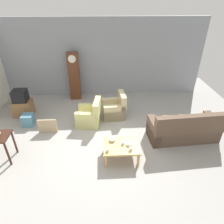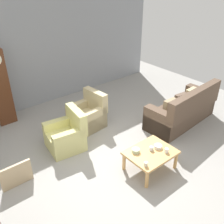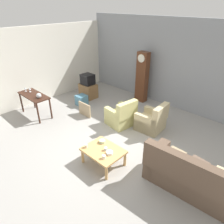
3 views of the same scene
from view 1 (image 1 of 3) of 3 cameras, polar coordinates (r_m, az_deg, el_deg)
ground_plane at (r=6.12m, az=-1.77°, el=-9.13°), size 10.40×10.40×0.00m
garage_door_wall at (r=8.60m, az=-2.61°, el=15.23°), size 8.40×0.16×3.20m
couch_floral at (r=6.49m, az=20.02°, el=-4.75°), size 2.16×1.02×1.04m
armchair_olive_near at (r=6.86m, az=-6.44°, el=-1.19°), size 0.88×0.86×0.92m
armchair_olive_far at (r=7.24m, az=0.78°, el=0.87°), size 0.85×0.83×0.92m
coffee_table_wood at (r=5.45m, az=2.70°, el=-10.03°), size 0.96×0.76×0.43m
grandfather_clock at (r=8.41m, az=-10.84°, el=10.03°), size 0.44×0.30×1.99m
tv_stand_cabinet at (r=8.03m, az=-24.24°, el=1.08°), size 0.68×0.52×0.59m
tv_crt at (r=7.81m, az=-25.04°, el=4.29°), size 0.48×0.44×0.42m
framed_picture_leaning at (r=6.77m, az=-18.12°, el=-3.88°), size 0.60×0.05×0.48m
storage_box_blue at (r=7.42m, az=-23.03°, el=-2.06°), size 0.37×0.39×0.40m
cup_white_porcelain at (r=5.25m, az=5.48°, el=-10.51°), size 0.08×0.08×0.09m
cup_blue_rimmed at (r=5.41m, az=3.21°, el=-8.95°), size 0.08×0.08×0.08m
cup_cream_tall at (r=5.19m, az=-1.31°, el=-10.95°), size 0.08×0.08×0.09m
bowl_white_stacked at (r=5.41m, az=4.99°, el=-9.16°), size 0.16×0.16×0.07m
bowl_shallow_green at (r=5.52m, az=0.08°, el=-8.04°), size 0.17×0.17×0.07m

